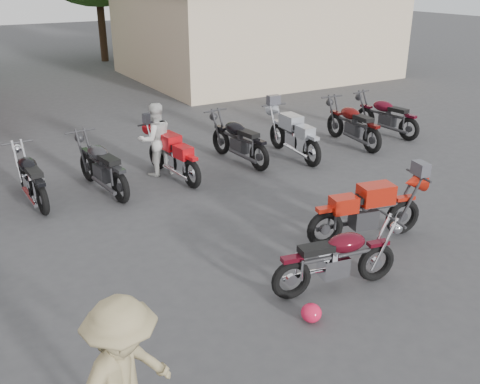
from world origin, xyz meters
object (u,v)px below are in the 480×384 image
row_bike_7 (353,122)px  row_bike_3 (101,163)px  helmet (311,313)px  row_bike_2 (31,175)px  row_bike_8 (386,114)px  row_bike_4 (172,152)px  row_bike_5 (238,137)px  vintage_motorcycle (338,255)px  person_light (156,139)px  row_bike_6 (293,132)px  sportbike (368,208)px

row_bike_7 → row_bike_3: bearing=92.2°
helmet → row_bike_7: bearing=44.9°
helmet → row_bike_2: (-2.31, 5.87, 0.43)m
helmet → row_bike_7: 7.88m
row_bike_8 → row_bike_4: bearing=83.1°
helmet → row_bike_7: row_bike_7 is taller
row_bike_2 → row_bike_3: bearing=-99.1°
row_bike_3 → row_bike_7: size_ratio=0.99×
helmet → row_bike_5: row_bike_5 is taller
row_bike_3 → row_bike_7: row_bike_7 is taller
vintage_motorcycle → row_bike_2: row_bike_2 is taller
person_light → helmet: bearing=86.5°
row_bike_2 → row_bike_6: (5.99, -0.34, 0.05)m
helmet → row_bike_7: size_ratio=0.13×
row_bike_4 → sportbike: bearing=-166.5°
row_bike_5 → row_bike_6: bearing=-111.8°
row_bike_6 → row_bike_2: bearing=90.1°
row_bike_3 → row_bike_6: row_bike_6 is taller
row_bike_6 → row_bike_4: bearing=90.3°
row_bike_5 → helmet: bearing=151.6°
row_bike_2 → row_bike_8: (9.30, -0.06, 0.03)m
sportbike → row_bike_8: bearing=54.4°
helmet → row_bike_8: 9.10m
person_light → row_bike_3: size_ratio=0.78×
row_bike_3 → row_bike_7: (6.53, -0.17, 0.01)m
helmet → row_bike_5: 6.36m
sportbike → row_bike_5: row_bike_5 is taller
person_light → row_bike_8: 6.63m
helmet → row_bike_2: row_bike_2 is taller
row_bike_2 → row_bike_5: bearing=-92.7°
vintage_motorcycle → person_light: (-0.41, 5.64, 0.26)m
person_light → row_bike_5: person_light is taller
row_bike_2 → row_bike_6: row_bike_6 is taller
row_bike_4 → helmet: bearing=167.3°
row_bike_2 → row_bike_3: row_bike_3 is taller
row_bike_3 → helmet: bearing=-178.3°
person_light → row_bike_7: (5.20, -0.52, -0.20)m
row_bike_7 → helmet: bearing=138.6°
helmet → person_light: person_light is taller
row_bike_4 → row_bike_7: bearing=-98.4°
helmet → row_bike_6: size_ratio=0.13×
vintage_motorcycle → row_bike_5: (1.57, 5.45, 0.06)m
vintage_motorcycle → person_light: person_light is taller
row_bike_2 → row_bike_6: bearing=-96.2°
row_bike_6 → sportbike: bearing=163.7°
row_bike_4 → row_bike_5: bearing=-90.5°
person_light → row_bike_8: size_ratio=0.80×
row_bike_5 → row_bike_7: row_bike_7 is taller
row_bike_3 → row_bike_4: size_ratio=1.03×
vintage_motorcycle → row_bike_8: bearing=51.2°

